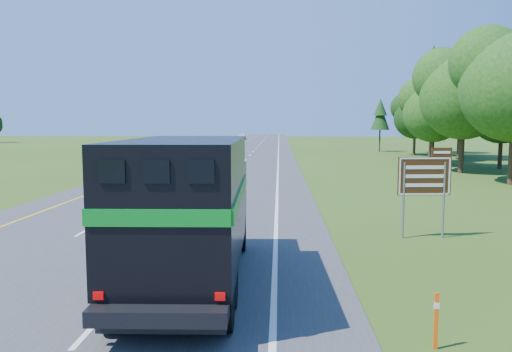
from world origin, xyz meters
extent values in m
cube|color=#38383A|center=(0.00, 50.00, 0.02)|extent=(15.00, 260.00, 0.04)
cube|color=yellow|center=(-5.50, 50.00, 0.04)|extent=(0.15, 260.00, 0.01)
cube|color=white|center=(5.50, 50.00, 0.04)|extent=(0.15, 260.00, 0.01)
cylinder|color=black|center=(2.13, 7.77, 0.62)|extent=(0.40, 1.17, 1.16)
cylinder|color=black|center=(4.34, 7.83, 0.62)|extent=(0.40, 1.17, 1.16)
cylinder|color=black|center=(2.28, 2.71, 0.62)|extent=(0.40, 1.17, 1.16)
cylinder|color=black|center=(4.49, 2.78, 0.62)|extent=(0.40, 1.17, 1.16)
cylinder|color=black|center=(2.32, 1.45, 0.62)|extent=(0.40, 1.17, 1.16)
cylinder|color=black|center=(4.53, 1.51, 0.62)|extent=(0.40, 1.17, 1.16)
cube|color=black|center=(3.34, 4.43, 0.75)|extent=(2.77, 8.50, 0.29)
cube|color=black|center=(3.24, 7.69, 1.89)|extent=(2.63, 1.97, 2.00)
cube|color=black|center=(3.21, 8.66, 2.42)|extent=(2.32, 0.13, 0.63)
cube|color=black|center=(3.36, 3.69, 2.34)|extent=(2.81, 6.18, 2.90)
cube|color=#067C1C|center=(3.45, 0.62, 2.49)|extent=(2.63, 0.12, 0.32)
cube|color=#067C1C|center=(2.02, 3.65, 2.49)|extent=(0.22, 6.11, 0.32)
cube|color=#067C1C|center=(4.69, 3.73, 2.49)|extent=(0.22, 6.11, 0.32)
cube|color=black|center=(2.66, 0.59, 3.32)|extent=(0.48, 0.06, 0.42)
cube|color=black|center=(3.45, 0.62, 3.32)|extent=(0.48, 0.06, 0.42)
cube|color=black|center=(4.24, 0.64, 3.32)|extent=(0.48, 0.06, 0.42)
cube|color=black|center=(3.44, 0.74, 0.36)|extent=(2.43, 0.20, 0.11)
cube|color=#B20505|center=(2.34, 0.59, 1.05)|extent=(0.19, 0.05, 0.15)
cube|color=#B20505|center=(4.55, 0.65, 1.05)|extent=(0.19, 0.05, 0.15)
imported|color=silver|center=(-3.63, 41.42, 0.89)|extent=(3.22, 6.30, 1.70)
imported|color=silver|center=(-3.67, 116.96, 0.80)|extent=(1.90, 4.50, 1.52)
cylinder|color=gray|center=(10.11, 10.03, 1.39)|extent=(0.09, 0.09, 2.77)
cylinder|color=gray|center=(11.58, 10.16, 1.39)|extent=(0.09, 0.09, 2.77)
cube|color=#3F1F0D|center=(10.85, 10.10, 2.26)|extent=(1.94, 0.22, 1.39)
cube|color=#3F1F0D|center=(11.44, 10.15, 3.12)|extent=(0.74, 0.12, 0.33)
cube|color=white|center=(10.85, 10.06, 2.26)|extent=(1.84, 0.17, 1.33)
cube|color=#FE540D|center=(8.51, 0.97, 0.54)|extent=(0.08, 0.04, 1.08)
cube|color=white|center=(8.51, 0.97, 0.83)|extent=(0.09, 0.05, 0.12)
camera|label=1|loc=(5.61, -8.03, 4.17)|focal=35.00mm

